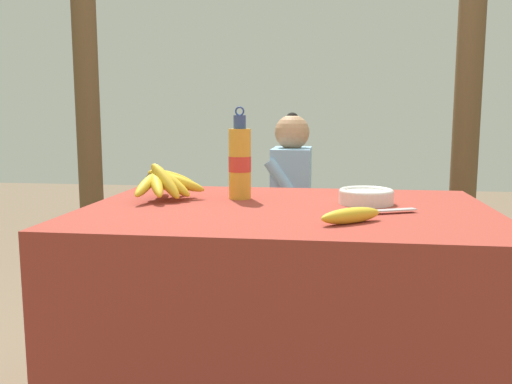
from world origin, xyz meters
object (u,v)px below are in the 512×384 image
Objects in this scene: knife at (376,211)px; support_post_far at (470,57)px; banana_bunch_ripe at (165,181)px; loose_banana_front at (351,215)px; banana_bunch_green at (188,222)px; wooden_bench at (262,246)px; seated_vendor at (283,199)px; serving_bowl at (366,196)px; support_post_near at (86,62)px; water_bottle at (240,162)px.

support_post_far is at bearing 44.85° from knife.
loose_banana_front is at bearing -27.97° from banana_bunch_ripe.
banana_bunch_green is (-0.84, 1.40, -0.32)m from loose_banana_front.
seated_vendor reaches higher than wooden_bench.
knife is 0.66× the size of banana_bunch_green.
serving_bowl is 0.11× the size of wooden_bench.
serving_bowl is 1.26m from wooden_bench.
wooden_bench is (-0.48, 1.07, -0.45)m from serving_bowl.
support_post_near is (-1.54, 1.70, 0.59)m from loose_banana_front.
seated_vendor is at bearing -161.94° from support_post_far.
knife is at bearing -85.07° from serving_bowl.
loose_banana_front is at bearing -47.88° from support_post_near.
banana_bunch_ripe is at bearing -56.45° from support_post_near.
support_post_near reaches higher than seated_vendor.
water_bottle is 0.20× the size of wooden_bench.
wooden_bench is at bearing 0.79° from banana_bunch_green.
loose_banana_front is 0.18× the size of seated_vendor.
serving_bowl is 0.92× the size of knife.
water_bottle is 1.74× the size of loose_banana_front.
serving_bowl is 0.35m from loose_banana_front.
support_post_far reaches higher than serving_bowl.
support_post_far is at bearing 64.98° from serving_bowl.
wooden_bench is 0.44m from banana_bunch_green.
banana_bunch_ripe is at bearing -134.28° from support_post_far.
serving_bowl is 1.43m from banana_bunch_green.
support_post_far is (1.07, 1.31, 0.48)m from water_bottle.
support_post_near is at bearing 112.78° from knife.
knife is 1.42m from wooden_bench.
support_post_near is at bearing 165.26° from wooden_bench.
support_post_near is at bearing 123.55° from banana_bunch_ripe.
loose_banana_front is (0.38, -0.40, -0.11)m from water_bottle.
water_bottle is 1.65× the size of knife.
support_post_far is (0.64, 1.36, 0.58)m from serving_bowl.
support_post_near reaches higher than banana_bunch_ripe.
banana_bunch_ripe is 1.98m from support_post_far.
banana_bunch_green is at bearing -168.95° from support_post_far.
loose_banana_front is at bearing -100.52° from serving_bowl.
water_bottle is 0.31× the size of seated_vendor.
banana_bunch_ripe is 0.29× the size of seated_vendor.
seated_vendor is at bearing 85.73° from water_bottle.
serving_bowl is 0.19m from knife.
banana_bunch_ripe is 1.11m from seated_vendor.
wooden_bench is 1.55m from support_post_near.
wooden_bench is at bearing 114.38° from serving_bowl.
knife is at bearing -111.74° from support_post_far.
banana_bunch_ripe is 1.58× the size of knife.
banana_bunch_ripe is 1.67× the size of loose_banana_front.
serving_bowl is 1.61m from support_post_far.
support_post_far reaches higher than banana_bunch_ripe.
support_post_far is at bearing 14.74° from wooden_bench.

